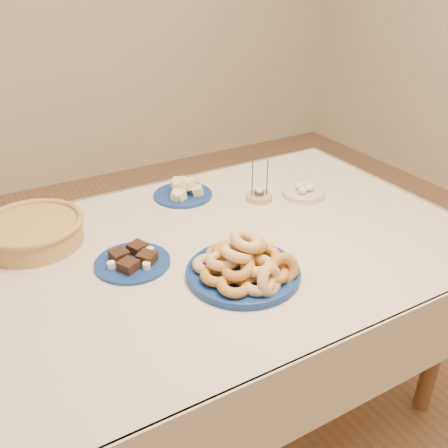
{
  "coord_description": "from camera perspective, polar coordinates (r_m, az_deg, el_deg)",
  "views": [
    {
      "loc": [
        -0.67,
        -1.21,
        1.59
      ],
      "look_at": [
        0.0,
        -0.05,
        0.85
      ],
      "focal_mm": 40.0,
      "sensor_mm": 36.0,
      "label": 1
    }
  ],
  "objects": [
    {
      "name": "dining_table",
      "position": [
        1.68,
        -0.86,
        -5.46
      ],
      "size": [
        1.71,
        1.11,
        0.75
      ],
      "color": "brown",
      "rests_on": "ground"
    },
    {
      "name": "wicker_basket",
      "position": [
        1.72,
        -21.04,
        -0.72
      ],
      "size": [
        0.4,
        0.4,
        0.09
      ],
      "rotation": [
        0.0,
        0.0,
        0.25
      ],
      "color": "olive",
      "rests_on": "dining_table"
    },
    {
      "name": "ground",
      "position": [
        2.11,
        -0.72,
        -20.08
      ],
      "size": [
        5.0,
        5.0,
        0.0
      ],
      "primitive_type": "plane",
      "color": "brown",
      "rests_on": "ground"
    },
    {
      "name": "donut_platter",
      "position": [
        1.45,
        2.44,
        -4.76
      ],
      "size": [
        0.41,
        0.41,
        0.15
      ],
      "rotation": [
        0.0,
        0.0,
        0.26
      ],
      "color": "navy",
      "rests_on": "dining_table"
    },
    {
      "name": "candle_holder",
      "position": [
        1.91,
        4.03,
        3.17
      ],
      "size": [
        0.13,
        0.13,
        0.16
      ],
      "rotation": [
        0.0,
        0.0,
        -0.4
      ],
      "color": "tan",
      "rests_on": "dining_table"
    },
    {
      "name": "brownie_plate",
      "position": [
        1.54,
        -10.37,
        -4.13
      ],
      "size": [
        0.29,
        0.29,
        0.04
      ],
      "rotation": [
        0.0,
        0.0,
        0.35
      ],
      "color": "navy",
      "rests_on": "dining_table"
    },
    {
      "name": "egg_bowl",
      "position": [
        1.96,
        9.06,
        3.61
      ],
      "size": [
        0.21,
        0.21,
        0.05
      ],
      "rotation": [
        0.0,
        0.0,
        0.38
      ],
      "color": "beige",
      "rests_on": "dining_table"
    },
    {
      "name": "melon_plate",
      "position": [
        1.93,
        -4.7,
        3.78
      ],
      "size": [
        0.25,
        0.25,
        0.08
      ],
      "rotation": [
        0.0,
        0.0,
        0.11
      ],
      "color": "navy",
      "rests_on": "dining_table"
    }
  ]
}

